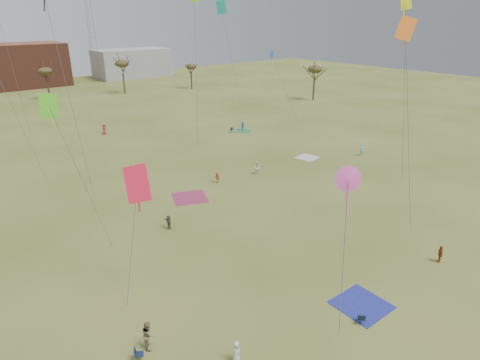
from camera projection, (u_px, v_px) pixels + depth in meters
ground at (341, 294)px, 30.83m from camera, size 260.00×260.00×0.00m
flyer_near_left at (237, 352)px, 24.52m from camera, size 0.88×0.84×1.51m
spectator_fore_a at (440, 254)px, 34.56m from camera, size 0.91×0.89×1.54m
spectator_fore_b at (148, 335)px, 25.55m from camera, size 1.05×1.16×1.94m
spectator_fore_c at (169, 222)px, 39.99m from camera, size 0.56×1.35×1.42m
flyer_mid_b at (217, 177)px, 50.97m from camera, size 0.63×0.98×1.43m
flyer_mid_c at (362, 150)px, 60.85m from camera, size 0.70×0.49×1.83m
spectator_mid_e at (257, 168)px, 53.72m from camera, size 1.03×1.02×1.68m
flyer_far_b at (104, 129)px, 71.80m from camera, size 1.04×0.93×1.79m
flyer_far_c at (242, 126)px, 74.30m from camera, size 0.59×1.03×1.60m
blanket_blue at (361, 305)px, 29.63m from camera, size 3.60×3.60×0.03m
blanket_cream at (307, 158)px, 60.26m from camera, size 3.29×3.29×0.03m
blanket_plum at (190, 198)px, 47.04m from camera, size 4.90×4.90×0.03m
blanket_olive at (243, 131)px, 74.07m from camera, size 3.77×3.77×0.03m
camp_chair_left at (139, 356)px, 24.85m from camera, size 0.72×0.70×0.87m
camp_chair_center at (361, 320)px, 27.78m from camera, size 0.74×0.74×0.87m
camp_chair_right at (231, 131)px, 73.01m from camera, size 0.69×0.66×0.87m
kites_aloft at (81, 7)px, 45.73m from camera, size 58.48×63.47×27.11m
tree_line at (21, 81)px, 83.30m from camera, size 117.44×49.32×8.91m
building_brick at (16, 66)px, 117.66m from camera, size 26.00×16.00×12.00m
building_grey at (132, 63)px, 137.33m from camera, size 24.00×12.00×9.00m
radio_tower at (89, 16)px, 130.98m from camera, size 1.51×1.72×41.00m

